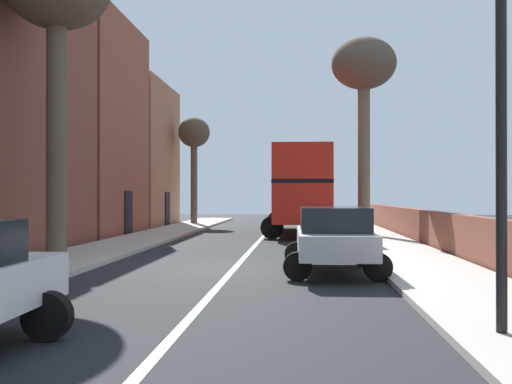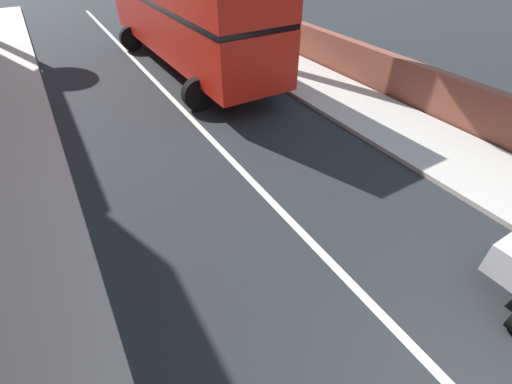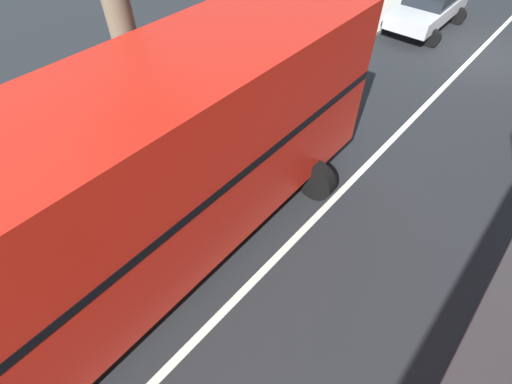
# 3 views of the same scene
# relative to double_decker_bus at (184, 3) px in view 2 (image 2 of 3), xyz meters

# --- Properties ---
(double_decker_bus) EXTENTS (3.69, 10.64, 4.06)m
(double_decker_bus) POSITION_rel_double_decker_bus_xyz_m (0.00, 0.00, 0.00)
(double_decker_bus) COLOR red
(double_decker_bus) RESTS_ON ground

